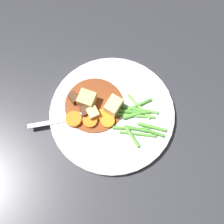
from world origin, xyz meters
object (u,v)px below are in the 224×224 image
at_px(potato_chunk_2, 111,105).
at_px(meat_chunk_1, 86,111).
at_px(carrot_slice_1, 74,119).
at_px(carrot_slice_0, 101,115).
at_px(dinner_plate, 112,113).
at_px(carrot_slice_3, 108,121).
at_px(potato_chunk_0, 93,113).
at_px(meat_chunk_0, 74,98).
at_px(fork, 70,119).
at_px(potato_chunk_1, 87,99).
at_px(carrot_slice_2, 90,121).

distance_m(potato_chunk_2, meat_chunk_1, 0.06).
xyz_separation_m(carrot_slice_1, potato_chunk_2, (-0.07, -0.06, 0.01)).
relative_size(carrot_slice_0, carrot_slice_1, 0.70).
bearing_deg(meat_chunk_1, dinner_plate, -156.26).
bearing_deg(carrot_slice_3, potato_chunk_2, -78.08).
relative_size(carrot_slice_3, potato_chunk_0, 1.32).
distance_m(carrot_slice_0, meat_chunk_1, 0.03).
bearing_deg(meat_chunk_1, potato_chunk_0, 178.29).
bearing_deg(meat_chunk_0, fork, 102.48).
distance_m(carrot_slice_3, meat_chunk_1, 0.05).
relative_size(dinner_plate, meat_chunk_1, 12.14).
bearing_deg(potato_chunk_1, dinner_plate, 178.11).
bearing_deg(potato_chunk_1, potato_chunk_2, -173.77).
bearing_deg(carrot_slice_0, carrot_slice_3, 159.33).
bearing_deg(meat_chunk_1, fork, 46.89).
bearing_deg(carrot_slice_1, potato_chunk_0, -141.45).
distance_m(carrot_slice_1, meat_chunk_1, 0.03).
distance_m(carrot_slice_1, carrot_slice_3, 0.08).
bearing_deg(meat_chunk_0, potato_chunk_2, -171.02).
relative_size(carrot_slice_2, meat_chunk_0, 1.37).
bearing_deg(potato_chunk_1, carrot_slice_1, 79.96).
bearing_deg(dinner_plate, carrot_slice_3, 94.84).
relative_size(carrot_slice_3, potato_chunk_2, 0.82).
height_order(carrot_slice_1, potato_chunk_1, potato_chunk_1).
xyz_separation_m(carrot_slice_0, potato_chunk_0, (0.02, 0.01, 0.01)).
height_order(carrot_slice_3, meat_chunk_1, meat_chunk_1).
height_order(carrot_slice_0, carrot_slice_3, same).
relative_size(potato_chunk_2, meat_chunk_0, 1.61).
bearing_deg(carrot_slice_3, potato_chunk_1, -23.44).
xyz_separation_m(carrot_slice_1, carrot_slice_2, (-0.03, -0.01, -0.00)).
bearing_deg(carrot_slice_3, potato_chunk_0, -2.72).
bearing_deg(carrot_slice_1, fork, 10.78).
bearing_deg(carrot_slice_0, fork, 29.71).
height_order(potato_chunk_1, meat_chunk_1, potato_chunk_1).
distance_m(carrot_slice_3, potato_chunk_1, 0.07).
bearing_deg(carrot_slice_2, fork, 16.48).
bearing_deg(carrot_slice_0, potato_chunk_2, -117.74).
height_order(potato_chunk_0, potato_chunk_1, potato_chunk_1).
bearing_deg(potato_chunk_0, meat_chunk_0, -18.23).
xyz_separation_m(carrot_slice_1, carrot_slice_3, (-0.07, -0.03, -0.00)).
bearing_deg(potato_chunk_0, carrot_slice_0, -161.15).
distance_m(dinner_plate, potato_chunk_2, 0.03).
bearing_deg(carrot_slice_3, meat_chunk_0, -12.08).
bearing_deg(carrot_slice_0, potato_chunk_1, -24.74).
height_order(carrot_slice_2, meat_chunk_0, meat_chunk_0).
height_order(carrot_slice_1, meat_chunk_1, meat_chunk_1).
bearing_deg(carrot_slice_0, meat_chunk_0, -9.51).
bearing_deg(fork, meat_chunk_1, -133.11).
distance_m(carrot_slice_2, potato_chunk_1, 0.05).
relative_size(carrot_slice_1, potato_chunk_0, 1.50).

